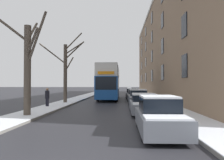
# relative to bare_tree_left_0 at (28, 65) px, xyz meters

# --- Properties ---
(sidewalk_left) EXTENTS (2.25, 130.00, 0.16)m
(sidewalk_left) POSITION_rel_bare_tree_left_0_xyz_m (-0.25, 43.69, -3.11)
(sidewalk_left) COLOR slate
(sidewalk_left) RESTS_ON ground
(sidewalk_right) EXTENTS (2.25, 130.00, 0.16)m
(sidewalk_right) POSITION_rel_bare_tree_left_0_xyz_m (9.45, 43.69, -3.11)
(sidewalk_right) COLOR slate
(sidewalk_right) RESTS_ON ground
(terrace_facade_right) EXTENTS (9.10, 51.97, 15.59)m
(terrace_facade_right) POSITION_rel_bare_tree_left_0_xyz_m (15.07, 22.38, 4.61)
(terrace_facade_right) COLOR #8C7056
(terrace_facade_right) RESTS_ON ground
(bare_tree_left_0) EXTENTS (3.09, 3.40, 6.28)m
(bare_tree_left_0) POSITION_rel_bare_tree_left_0_xyz_m (0.00, 0.00, 0.00)
(bare_tree_left_0) COLOR #4C4238
(bare_tree_left_0) RESTS_ON ground
(bare_tree_left_1) EXTENTS (4.57, 2.22, 7.69)m
(bare_tree_left_1) POSITION_rel_bare_tree_left_0_xyz_m (-0.12, 9.42, 0.39)
(bare_tree_left_1) COLOR #4C4238
(bare_tree_left_1) RESTS_ON ground
(double_decker_bus) EXTENTS (2.57, 10.96, 4.40)m
(double_decker_bus) POSITION_rel_bare_tree_left_0_xyz_m (3.98, 15.88, -0.69)
(double_decker_bus) COLOR #194C99
(double_decker_bus) RESTS_ON ground
(parked_car_0) EXTENTS (1.68, 4.22, 1.54)m
(parked_car_0) POSITION_rel_bare_tree_left_0_xyz_m (7.23, -3.99, -2.49)
(parked_car_0) COLOR slate
(parked_car_0) RESTS_ON ground
(parked_car_1) EXTENTS (1.85, 4.55, 1.39)m
(parked_car_1) POSITION_rel_bare_tree_left_0_xyz_m (7.23, 2.05, -2.54)
(parked_car_1) COLOR slate
(parked_car_1) RESTS_ON ground
(parked_car_2) EXTENTS (1.72, 4.18, 1.55)m
(parked_car_2) POSITION_rel_bare_tree_left_0_xyz_m (7.23, 7.49, -2.48)
(parked_car_2) COLOR #474C56
(parked_car_2) RESTS_ON ground
(parked_car_3) EXTENTS (1.75, 4.51, 1.41)m
(parked_car_3) POSITION_rel_bare_tree_left_0_xyz_m (7.23, 13.05, -2.53)
(parked_car_3) COLOR slate
(parked_car_3) RESTS_ON ground
(parked_car_4) EXTENTS (1.90, 4.42, 1.41)m
(parked_car_4) POSITION_rel_bare_tree_left_0_xyz_m (7.23, 19.49, -2.54)
(parked_car_4) COLOR slate
(parked_car_4) RESTS_ON ground
(pedestrian_left_sidewalk) EXTENTS (0.37, 0.37, 1.69)m
(pedestrian_left_sidewalk) POSITION_rel_bare_tree_left_0_xyz_m (-0.65, 5.35, -2.26)
(pedestrian_left_sidewalk) COLOR black
(pedestrian_left_sidewalk) RESTS_ON ground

